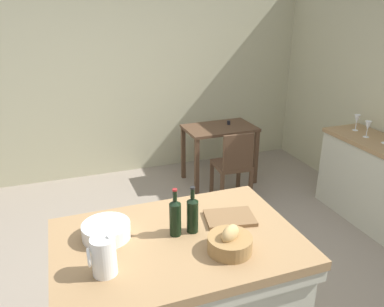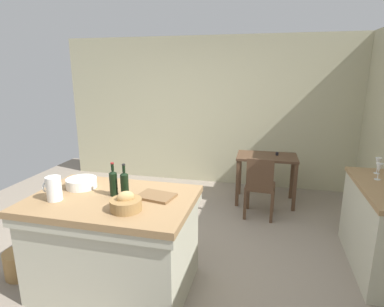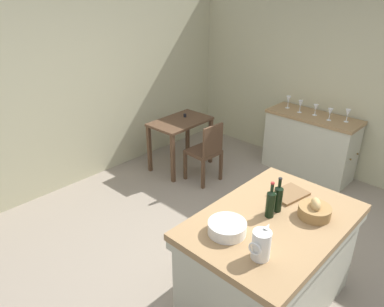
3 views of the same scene
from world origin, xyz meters
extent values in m
plane|color=gray|center=(0.00, 0.00, 0.00)|extent=(6.76, 6.76, 0.00)
cube|color=#B7B28E|center=(0.00, 2.60, 1.30)|extent=(5.32, 0.12, 2.60)
cube|color=#99754C|center=(-0.25, -0.61, 0.88)|extent=(1.47, 0.99, 0.06)
cube|color=#BCBAA3|center=(-0.25, -0.61, 0.81)|extent=(1.45, 0.97, 0.08)
cube|color=#BCBAA3|center=(-0.25, -0.61, 0.43)|extent=(1.39, 0.91, 0.85)
cube|color=#BCBAA3|center=(2.26, 0.31, 0.43)|extent=(0.49, 1.26, 0.86)
cube|color=#513826|center=(1.08, 1.80, 0.74)|extent=(0.91, 0.58, 0.04)
cube|color=#513826|center=(0.68, 1.55, 0.36)|extent=(0.05, 0.05, 0.72)
cube|color=#513826|center=(1.51, 1.57, 0.36)|extent=(0.05, 0.05, 0.72)
cube|color=#513826|center=(0.66, 2.04, 0.36)|extent=(0.05, 0.05, 0.72)
cube|color=#513826|center=(1.49, 2.06, 0.36)|extent=(0.05, 0.05, 0.72)
cylinder|color=black|center=(1.23, 1.86, 0.78)|extent=(0.04, 0.04, 0.05)
cube|color=#513826|center=(1.02, 1.28, 0.44)|extent=(0.42, 0.42, 0.04)
cube|color=#513826|center=(1.01, 1.10, 0.68)|extent=(0.36, 0.05, 0.42)
cube|color=#513826|center=(1.21, 1.45, 0.21)|extent=(0.04, 0.04, 0.42)
cube|color=#513826|center=(0.85, 1.47, 0.21)|extent=(0.04, 0.04, 0.42)
cube|color=#513826|center=(1.19, 1.09, 0.21)|extent=(0.04, 0.04, 0.42)
cube|color=#513826|center=(0.83, 1.11, 0.21)|extent=(0.04, 0.04, 0.42)
cylinder|color=white|center=(-0.70, -0.78, 1.02)|extent=(0.13, 0.13, 0.21)
cone|color=white|center=(-0.64, -0.78, 1.14)|extent=(0.07, 0.04, 0.06)
torus|color=white|center=(-0.78, -0.78, 1.03)|extent=(0.02, 0.10, 0.10)
cylinder|color=white|center=(-0.65, -0.45, 0.96)|extent=(0.29, 0.29, 0.09)
cylinder|color=olive|center=(-0.01, -0.82, 0.96)|extent=(0.26, 0.26, 0.09)
ellipsoid|color=tan|center=(-0.01, -0.82, 1.03)|extent=(0.16, 0.14, 0.10)
cube|color=brown|center=(0.14, -0.52, 0.93)|extent=(0.35, 0.28, 0.02)
cylinder|color=black|center=(-0.14, -0.56, 1.02)|extent=(0.07, 0.07, 0.21)
cone|color=black|center=(-0.14, -0.56, 1.13)|extent=(0.07, 0.07, 0.02)
cylinder|color=black|center=(-0.14, -0.56, 1.18)|extent=(0.03, 0.03, 0.07)
cylinder|color=black|center=(-0.14, -0.56, 1.21)|extent=(0.03, 0.03, 0.01)
cylinder|color=black|center=(-0.25, -0.56, 1.02)|extent=(0.07, 0.07, 0.21)
cone|color=black|center=(-0.25, -0.56, 1.14)|extent=(0.07, 0.07, 0.02)
cylinder|color=black|center=(-0.25, -0.56, 1.19)|extent=(0.03, 0.03, 0.07)
cylinder|color=maroon|center=(-0.25, -0.56, 1.22)|extent=(0.03, 0.03, 0.01)
cylinder|color=white|center=(2.23, 0.52, 0.91)|extent=(0.06, 0.06, 0.00)
cylinder|color=white|center=(2.23, 0.52, 0.94)|extent=(0.01, 0.01, 0.07)
cone|color=white|center=(2.23, 0.52, 1.03)|extent=(0.07, 0.07, 0.10)
cylinder|color=white|center=(2.28, 0.75, 0.91)|extent=(0.06, 0.06, 0.00)
cylinder|color=white|center=(2.28, 0.75, 0.94)|extent=(0.01, 0.01, 0.07)
cone|color=white|center=(2.28, 0.75, 1.03)|extent=(0.07, 0.07, 0.10)
cylinder|color=olive|center=(-1.27, -0.69, 0.13)|extent=(0.31, 0.31, 0.27)
camera|label=1|loc=(-0.82, -2.46, 2.23)|focal=35.40mm
camera|label=2|loc=(1.08, -3.00, 2.01)|focal=29.60mm
camera|label=3|loc=(-2.42, -1.77, 2.64)|focal=33.92mm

